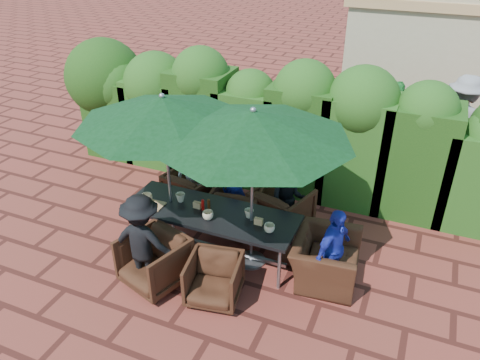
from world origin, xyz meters
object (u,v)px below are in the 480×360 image
at_px(chair_near_left, 154,259).
at_px(chair_end_right, 326,253).
at_px(umbrella_right, 253,125).
at_px(chair_far_left, 193,189).
at_px(umbrella_left, 163,110).
at_px(chair_far_right, 282,208).
at_px(dining_table, 211,216).
at_px(chair_near_right, 214,278).
at_px(chair_far_mid, 239,203).

distance_m(chair_near_left, chair_end_right, 2.39).
distance_m(umbrella_right, chair_far_left, 2.50).
xyz_separation_m(umbrella_left, chair_far_right, (1.48, 0.95, -1.79)).
bearing_deg(dining_table, umbrella_right, 3.31).
height_order(dining_table, umbrella_right, umbrella_right).
distance_m(dining_table, chair_end_right, 1.74).
height_order(umbrella_left, chair_near_right, umbrella_left).
relative_size(chair_far_mid, chair_end_right, 0.80).
bearing_deg(dining_table, chair_near_left, -115.59).
relative_size(dining_table, chair_far_left, 3.15).
relative_size(umbrella_left, chair_far_mid, 3.03).
distance_m(umbrella_left, umbrella_right, 1.33).
relative_size(dining_table, umbrella_left, 1.05).
bearing_deg(chair_far_right, chair_far_mid, 27.80).
height_order(umbrella_right, chair_far_mid, umbrella_right).
bearing_deg(chair_near_left, chair_end_right, 43.11).
relative_size(umbrella_left, chair_near_right, 3.49).
relative_size(chair_far_left, chair_near_right, 1.16).
distance_m(chair_far_mid, chair_far_right, 0.71).
distance_m(chair_far_mid, chair_near_left, 1.84).
relative_size(chair_far_right, chair_near_left, 1.03).
bearing_deg(chair_end_right, dining_table, 88.20).
height_order(chair_far_right, chair_end_right, chair_end_right).
height_order(dining_table, chair_near_left, chair_near_left).
bearing_deg(umbrella_right, chair_far_right, 80.94).
height_order(umbrella_right, chair_end_right, umbrella_right).
height_order(umbrella_right, chair_far_right, umbrella_right).
height_order(dining_table, chair_far_mid, chair_far_mid).
bearing_deg(umbrella_left, chair_near_right, -38.17).
relative_size(dining_table, chair_near_left, 3.15).
relative_size(chair_near_left, chair_end_right, 0.80).
bearing_deg(chair_far_left, chair_near_right, 136.59).
xyz_separation_m(chair_near_left, chair_near_right, (0.90, 0.04, -0.06)).
relative_size(chair_far_left, chair_far_mid, 1.00).
height_order(chair_far_mid, chair_near_left, chair_near_left).
bearing_deg(umbrella_left, chair_far_mid, 46.58).
relative_size(chair_far_right, chair_near_right, 1.19).
xyz_separation_m(umbrella_right, chair_end_right, (1.09, 0.07, -1.76)).
xyz_separation_m(chair_far_right, chair_near_right, (-0.32, -1.86, -0.07)).
distance_m(umbrella_left, chair_far_right, 2.51).
distance_m(umbrella_left, chair_near_right, 2.37).
bearing_deg(chair_far_left, chair_near_left, 113.39).
xyz_separation_m(umbrella_right, chair_near_right, (-0.17, -0.91, -1.86)).
xyz_separation_m(umbrella_left, chair_near_right, (1.16, -0.91, -1.86)).
distance_m(umbrella_right, chair_near_right, 2.08).
xyz_separation_m(umbrella_left, chair_far_mid, (0.78, 0.82, -1.80)).
relative_size(chair_far_mid, chair_near_left, 1.00).
relative_size(dining_table, chair_end_right, 2.53).
height_order(chair_far_left, chair_near_right, chair_far_left).
height_order(chair_far_left, chair_far_mid, chair_far_left).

